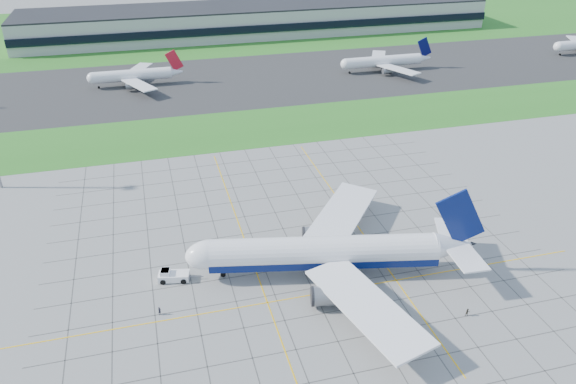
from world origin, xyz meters
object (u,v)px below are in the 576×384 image
(crew_near, at_px, (160,311))
(distant_jet_2, at_px, (384,61))
(airliner, at_px, (326,252))
(distant_jet_1, at_px, (134,75))
(pushback_tug, at_px, (172,275))
(crew_far, at_px, (468,312))

(crew_near, distance_m, distant_jet_2, 178.65)
(airliner, relative_size, crew_near, 35.79)
(crew_near, height_order, distant_jet_2, distant_jet_2)
(distant_jet_1, distance_m, distant_jet_2, 109.66)
(airliner, distance_m, crew_near, 35.78)
(airliner, distance_m, pushback_tug, 32.75)
(crew_far, bearing_deg, distant_jet_2, 78.52)
(pushback_tug, xyz_separation_m, crew_far, (54.27, -26.31, -0.32))
(crew_near, bearing_deg, distant_jet_1, 48.85)
(pushback_tug, bearing_deg, crew_far, -13.89)
(airliner, bearing_deg, distant_jet_2, 73.79)
(crew_near, height_order, distant_jet_1, distant_jet_1)
(crew_near, bearing_deg, pushback_tug, 30.87)
(pushback_tug, relative_size, distant_jet_1, 0.22)
(distant_jet_2, bearing_deg, crew_far, -108.02)
(distant_jet_1, bearing_deg, airliner, -76.08)
(airliner, relative_size, distant_jet_1, 1.46)
(crew_far, distance_m, distant_jet_1, 174.68)
(pushback_tug, xyz_separation_m, crew_near, (-3.34, -10.43, -0.29))
(pushback_tug, relative_size, crew_far, 5.67)
(crew_near, distance_m, distant_jet_1, 148.82)
(crew_near, xyz_separation_m, crew_far, (57.60, -15.88, -0.03))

